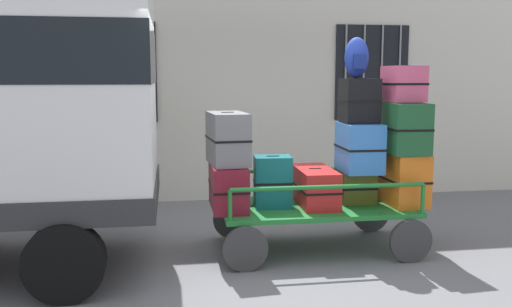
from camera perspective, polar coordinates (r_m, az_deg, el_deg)
The scene contains 15 objects.
ground_plane at distance 6.16m, azimuth 1.04°, elevation -10.38°, with size 40.00×40.00×0.00m, color slate.
building_wall at distance 8.74m, azimuth -2.27°, elevation 11.64°, with size 12.00×0.38×5.00m.
luggage_cart at distance 6.24m, azimuth 6.18°, elevation -6.26°, with size 2.21×1.23×0.51m.
cart_railing at distance 6.15m, azimuth 6.24°, elevation -2.85°, with size 2.09×1.09×0.33m.
suitcase_left_bottom at distance 6.01m, azimuth -2.92°, elevation -3.42°, with size 0.38×0.82×0.49m.
suitcase_left_middle at distance 5.93m, azimuth -2.96°, elevation 1.58°, with size 0.44×0.73×0.56m.
suitcase_midleft_bottom at distance 6.04m, azimuth 1.74°, elevation -2.94°, with size 0.43×0.35×0.57m.
suitcase_center_bottom at distance 6.21m, azimuth 6.13°, elevation -3.43°, with size 0.41×0.85×0.42m.
suitcase_midright_bottom at distance 6.34m, azimuth 10.47°, elevation -3.46°, with size 0.41×0.27×0.38m.
suitcase_midright_middle at distance 6.23m, azimuth 10.69°, elevation 0.63°, with size 0.43×0.62×0.55m.
suitcase_midright_top at distance 6.23m, azimuth 10.67°, elevation 5.43°, with size 0.40×0.42×0.49m.
suitcase_right_bottom at distance 6.46m, azimuth 14.70°, elevation -2.40°, with size 0.42×0.82×0.59m.
suitcase_right_middle at distance 6.41m, azimuth 14.78°, elevation 2.70°, with size 0.46×0.93×0.56m.
suitcase_right_top at distance 6.35m, azimuth 15.09°, elevation 7.00°, with size 0.42×0.44×0.40m.
backpack at distance 6.20m, azimuth 10.42°, elevation 9.75°, with size 0.27×0.22×0.44m.
Camera 1 is at (-1.02, -5.75, 1.94)m, focal length 38.52 mm.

